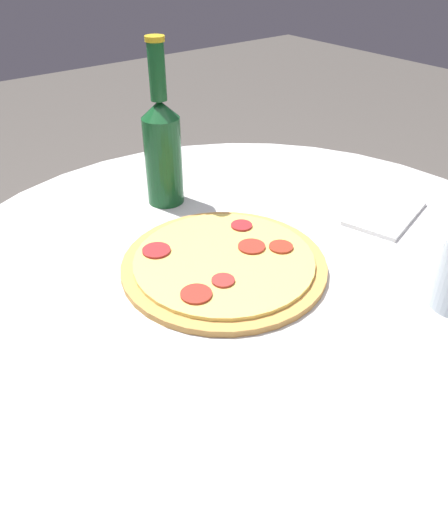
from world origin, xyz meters
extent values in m
cylinder|color=silver|center=(0.00, 0.00, 0.34)|extent=(0.09, 0.09, 0.64)
cylinder|color=silver|center=(0.00, 0.00, 0.67)|extent=(0.99, 0.99, 0.02)
cylinder|color=#C68E47|center=(0.04, -0.03, 0.69)|extent=(0.30, 0.30, 0.01)
cylinder|color=#EACC60|center=(0.04, -0.03, 0.69)|extent=(0.26, 0.26, 0.01)
cylinder|color=maroon|center=(0.10, -0.11, 0.70)|extent=(0.04, 0.04, 0.00)
cylinder|color=maroon|center=(0.07, 0.01, 0.70)|extent=(0.03, 0.03, 0.00)
cylinder|color=maroon|center=(-0.05, 0.00, 0.70)|extent=(0.04, 0.04, 0.00)
cylinder|color=maroon|center=(0.12, 0.01, 0.70)|extent=(0.04, 0.04, 0.00)
cylinder|color=maroon|center=(-0.04, -0.09, 0.70)|extent=(0.03, 0.03, 0.00)
cylinder|color=maroon|center=(-0.02, -0.03, 0.70)|extent=(0.04, 0.04, 0.00)
cylinder|color=#144C23|center=(-0.01, -0.26, 0.76)|extent=(0.06, 0.06, 0.15)
cone|color=#144C23|center=(-0.01, -0.26, 0.85)|extent=(0.06, 0.06, 0.03)
cylinder|color=#144C23|center=(-0.01, -0.26, 0.91)|extent=(0.03, 0.03, 0.09)
cylinder|color=gold|center=(-0.01, -0.26, 0.96)|extent=(0.03, 0.03, 0.01)
cube|color=white|center=(-0.28, 0.02, 0.68)|extent=(0.18, 0.13, 0.01)
camera|label=1|loc=(0.40, 0.44, 1.11)|focal=35.00mm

